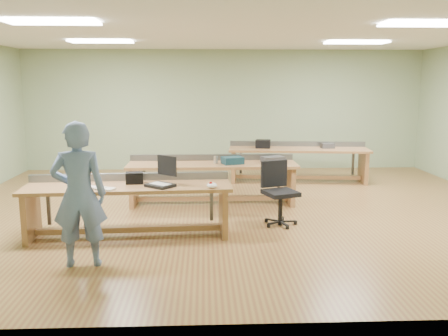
{
  "coord_description": "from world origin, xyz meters",
  "views": [
    {
      "loc": [
        -0.52,
        -8.02,
        2.19
      ],
      "look_at": [
        -0.21,
        -0.6,
        0.85
      ],
      "focal_mm": 38.0,
      "sensor_mm": 36.0,
      "label": 1
    }
  ],
  "objects_px": {
    "workbench_back": "(298,156)",
    "drinks_can": "(216,160)",
    "workbench_front": "(129,198)",
    "person": "(79,195)",
    "camera_bag": "(134,178)",
    "task_chair": "(279,202)",
    "parts_bin_teal": "(233,160)",
    "mug": "(227,161)",
    "parts_bin_grey": "(273,159)",
    "workbench_mid": "(212,173)",
    "laptop_base": "(160,185)"
  },
  "relations": [
    {
      "from": "workbench_front",
      "to": "workbench_mid",
      "type": "xyz_separation_m",
      "value": [
        1.23,
        1.82,
        0.0
      ]
    },
    {
      "from": "workbench_front",
      "to": "parts_bin_teal",
      "type": "distance_m",
      "value": 2.36
    },
    {
      "from": "laptop_base",
      "to": "parts_bin_grey",
      "type": "distance_m",
      "value": 2.74
    },
    {
      "from": "drinks_can",
      "to": "mug",
      "type": "bearing_deg",
      "value": 6.93
    },
    {
      "from": "workbench_front",
      "to": "drinks_can",
      "type": "height_order",
      "value": "drinks_can"
    },
    {
      "from": "workbench_front",
      "to": "person",
      "type": "relative_size",
      "value": 1.68
    },
    {
      "from": "workbench_front",
      "to": "parts_bin_teal",
      "type": "bearing_deg",
      "value": 44.03
    },
    {
      "from": "camera_bag",
      "to": "parts_bin_teal",
      "type": "bearing_deg",
      "value": 41.85
    },
    {
      "from": "laptop_base",
      "to": "drinks_can",
      "type": "distance_m",
      "value": 2.09
    },
    {
      "from": "workbench_mid",
      "to": "task_chair",
      "type": "height_order",
      "value": "task_chair"
    },
    {
      "from": "workbench_mid",
      "to": "parts_bin_teal",
      "type": "distance_m",
      "value": 0.45
    },
    {
      "from": "workbench_front",
      "to": "workbench_mid",
      "type": "relative_size",
      "value": 0.97
    },
    {
      "from": "camera_bag",
      "to": "workbench_mid",
      "type": "bearing_deg",
      "value": 51.16
    },
    {
      "from": "camera_bag",
      "to": "parts_bin_grey",
      "type": "xyz_separation_m",
      "value": [
        2.26,
        1.77,
        -0.03
      ]
    },
    {
      "from": "workbench_front",
      "to": "camera_bag",
      "type": "distance_m",
      "value": 0.3
    },
    {
      "from": "workbench_front",
      "to": "task_chair",
      "type": "relative_size",
      "value": 3.0
    },
    {
      "from": "workbench_front",
      "to": "camera_bag",
      "type": "bearing_deg",
      "value": 41.3
    },
    {
      "from": "workbench_mid",
      "to": "camera_bag",
      "type": "xyz_separation_m",
      "value": [
        -1.15,
        -1.74,
        0.27
      ]
    },
    {
      "from": "workbench_front",
      "to": "drinks_can",
      "type": "relative_size",
      "value": 22.05
    },
    {
      "from": "workbench_mid",
      "to": "person",
      "type": "relative_size",
      "value": 1.74
    },
    {
      "from": "parts_bin_teal",
      "to": "laptop_base",
      "type": "bearing_deg",
      "value": -121.24
    },
    {
      "from": "workbench_front",
      "to": "camera_bag",
      "type": "height_order",
      "value": "camera_bag"
    },
    {
      "from": "workbench_mid",
      "to": "parts_bin_teal",
      "type": "relative_size",
      "value": 8.54
    },
    {
      "from": "laptop_base",
      "to": "task_chair",
      "type": "height_order",
      "value": "task_chair"
    },
    {
      "from": "camera_bag",
      "to": "mug",
      "type": "relative_size",
      "value": 2.06
    },
    {
      "from": "workbench_back",
      "to": "drinks_can",
      "type": "bearing_deg",
      "value": -128.39
    },
    {
      "from": "workbench_back",
      "to": "person",
      "type": "xyz_separation_m",
      "value": [
        -3.59,
        -4.85,
        0.32
      ]
    },
    {
      "from": "workbench_back",
      "to": "task_chair",
      "type": "xyz_separation_m",
      "value": [
        -0.94,
        -3.26,
        -0.2
      ]
    },
    {
      "from": "drinks_can",
      "to": "workbench_mid",
      "type": "bearing_deg",
      "value": 141.96
    },
    {
      "from": "parts_bin_teal",
      "to": "drinks_can",
      "type": "bearing_deg",
      "value": 169.13
    },
    {
      "from": "person",
      "to": "task_chair",
      "type": "bearing_deg",
      "value": -156.05
    },
    {
      "from": "laptop_base",
      "to": "task_chair",
      "type": "relative_size",
      "value": 0.36
    },
    {
      "from": "workbench_back",
      "to": "laptop_base",
      "type": "relative_size",
      "value": 8.8
    },
    {
      "from": "parts_bin_teal",
      "to": "mug",
      "type": "bearing_deg",
      "value": 139.77
    },
    {
      "from": "workbench_back",
      "to": "workbench_front",
      "type": "bearing_deg",
      "value": -124.85
    },
    {
      "from": "camera_bag",
      "to": "mug",
      "type": "distance_m",
      "value": 2.23
    },
    {
      "from": "workbench_front",
      "to": "camera_bag",
      "type": "xyz_separation_m",
      "value": [
        0.08,
        0.08,
        0.28
      ]
    },
    {
      "from": "parts_bin_grey",
      "to": "task_chair",
      "type": "bearing_deg",
      "value": -93.98
    },
    {
      "from": "laptop_base",
      "to": "mug",
      "type": "bearing_deg",
      "value": 101.89
    },
    {
      "from": "workbench_back",
      "to": "person",
      "type": "bearing_deg",
      "value": -120.78
    },
    {
      "from": "workbench_front",
      "to": "parts_bin_grey",
      "type": "height_order",
      "value": "workbench_front"
    },
    {
      "from": "laptop_base",
      "to": "parts_bin_grey",
      "type": "xyz_separation_m",
      "value": [
        1.87,
        1.99,
        0.03
      ]
    },
    {
      "from": "workbench_mid",
      "to": "mug",
      "type": "bearing_deg",
      "value": -5.05
    },
    {
      "from": "parts_bin_grey",
      "to": "drinks_can",
      "type": "xyz_separation_m",
      "value": [
        -1.05,
        -0.08,
        0.01
      ]
    },
    {
      "from": "laptop_base",
      "to": "task_chair",
      "type": "distance_m",
      "value": 1.92
    },
    {
      "from": "parts_bin_teal",
      "to": "workbench_back",
      "type": "bearing_deg",
      "value": 51.58
    },
    {
      "from": "task_chair",
      "to": "parts_bin_teal",
      "type": "bearing_deg",
      "value": 97.13
    },
    {
      "from": "camera_bag",
      "to": "task_chair",
      "type": "height_order",
      "value": "task_chair"
    },
    {
      "from": "task_chair",
      "to": "parts_bin_teal",
      "type": "relative_size",
      "value": 2.76
    },
    {
      "from": "workbench_front",
      "to": "person",
      "type": "height_order",
      "value": "person"
    }
  ]
}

